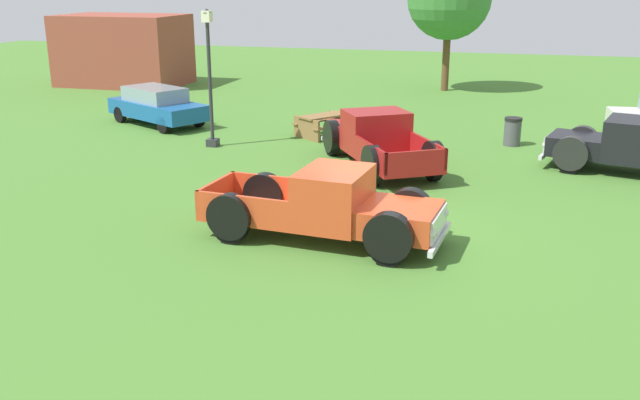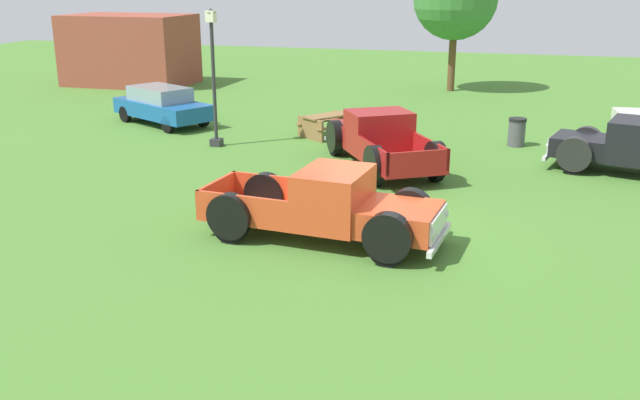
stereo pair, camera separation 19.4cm
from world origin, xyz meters
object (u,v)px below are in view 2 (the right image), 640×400
Objects in this scene: sedan_distant_a at (162,105)px; trash_can at (517,132)px; picnic_table at (328,123)px; pickup_truck_behind_left at (378,139)px; lamp_post_near at (214,76)px; pickup_truck_foreground at (336,208)px; pickup_truck_behind_right at (631,148)px.

trash_can is (13.24, -0.02, -0.27)m from sedan_distant_a.
pickup_truck_behind_left is at bearing -53.70° from picnic_table.
lamp_post_near is (-5.72, 0.90, 1.57)m from pickup_truck_behind_left.
lamp_post_near reaches higher than picnic_table.
pickup_truck_foreground is 6.71m from pickup_truck_behind_left.
picnic_table is at bearing 106.45° from pickup_truck_foreground.
sedan_distant_a is at bearing 177.21° from picnic_table.
picnic_table is (-2.49, 3.39, -0.29)m from pickup_truck_behind_left.
pickup_truck_behind_right is at bearing -40.18° from trash_can.
pickup_truck_foreground reaches higher than sedan_distant_a.
pickup_truck_behind_right is at bearing 0.37° from lamp_post_near.
picnic_table is (-9.72, 2.41, -0.26)m from pickup_truck_behind_right.
pickup_truck_behind_right reaches higher than picnic_table.
sedan_distant_a is 4.79m from lamp_post_near.
pickup_truck_behind_left is 1.24× the size of lamp_post_near.
pickup_truck_behind_left reaches higher than pickup_truck_foreground.
pickup_truck_foreground is at bearing -73.55° from picnic_table.
lamp_post_near is at bearing 171.09° from pickup_truck_behind_left.
pickup_truck_behind_left is 5.46m from trash_can.
pickup_truck_foreground is 10.21m from pickup_truck_behind_right.
sedan_distant_a is 1.98× the size of picnic_table.
lamp_post_near is at bearing -179.63° from pickup_truck_behind_right.
pickup_truck_behind_left is 2.40× the size of picnic_table.
pickup_truck_behind_left is 9.96m from sedan_distant_a.
lamp_post_near is at bearing 129.28° from pickup_truck_foreground.
pickup_truck_behind_right is 1.19× the size of sedan_distant_a.
pickup_truck_foreground is 1.16× the size of sedan_distant_a.
sedan_distant_a reaches higher than trash_can.
lamp_post_near is (3.52, -2.82, 1.60)m from sedan_distant_a.
pickup_truck_foreground is at bearing -131.29° from pickup_truck_behind_right.
pickup_truck_behind_left is 4.22m from picnic_table.
sedan_distant_a is 4.86× the size of trash_can.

